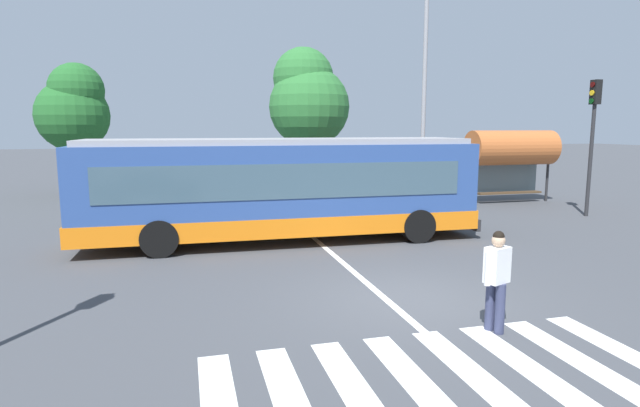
# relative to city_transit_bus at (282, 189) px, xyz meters

# --- Properties ---
(ground_plane) EXTENTS (160.00, 160.00, 0.00)m
(ground_plane) POSITION_rel_city_transit_bus_xyz_m (1.38, -5.84, -1.59)
(ground_plane) COLOR #424449
(city_transit_bus) EXTENTS (11.75, 2.81, 3.06)m
(city_transit_bus) POSITION_rel_city_transit_bus_xyz_m (0.00, 0.00, 0.00)
(city_transit_bus) COLOR black
(city_transit_bus) RESTS_ON ground_plane
(pedestrian_crossing_street) EXTENTS (0.55, 0.38, 1.72)m
(pedestrian_crossing_street) POSITION_rel_city_transit_bus_xyz_m (2.16, -7.70, -0.62)
(pedestrian_crossing_street) COLOR #333856
(pedestrian_crossing_street) RESTS_ON ground_plane
(parked_car_silver) EXTENTS (2.02, 4.58, 1.35)m
(parked_car_silver) POSITION_rel_city_transit_bus_xyz_m (-2.24, 9.96, -0.82)
(parked_car_silver) COLOR black
(parked_car_silver) RESTS_ON ground_plane
(parked_car_white) EXTENTS (1.92, 4.52, 1.35)m
(parked_car_white) POSITION_rel_city_transit_bus_xyz_m (0.50, 9.61, -0.82)
(parked_car_white) COLOR black
(parked_car_white) RESTS_ON ground_plane
(parked_car_teal) EXTENTS (2.01, 4.57, 1.35)m
(parked_car_teal) POSITION_rel_city_transit_bus_xyz_m (3.20, 9.41, -0.82)
(parked_car_teal) COLOR black
(parked_car_teal) RESTS_ON ground_plane
(parked_car_red) EXTENTS (2.05, 4.59, 1.35)m
(parked_car_red) POSITION_rel_city_transit_bus_xyz_m (5.86, 9.73, -0.82)
(parked_car_red) COLOR black
(parked_car_red) RESTS_ON ground_plane
(parked_car_blue) EXTENTS (2.12, 4.61, 1.35)m
(parked_car_blue) POSITION_rel_city_transit_bus_xyz_m (8.54, 9.35, -0.82)
(parked_car_blue) COLOR black
(parked_car_blue) RESTS_ON ground_plane
(traffic_light_far_corner) EXTENTS (0.33, 0.32, 5.13)m
(traffic_light_far_corner) POSITION_rel_city_transit_bus_xyz_m (12.14, 1.29, 1.83)
(traffic_light_far_corner) COLOR #28282B
(traffic_light_far_corner) RESTS_ON ground_plane
(bus_stop_shelter) EXTENTS (4.06, 1.54, 3.25)m
(bus_stop_shelter) POSITION_rel_city_transit_bus_xyz_m (11.41, 5.15, 0.83)
(bus_stop_shelter) COLOR #28282B
(bus_stop_shelter) RESTS_ON ground_plane
(twin_arm_street_lamp) EXTENTS (4.83, 0.32, 10.42)m
(twin_arm_street_lamp) POSITION_rel_city_transit_bus_xyz_m (7.81, 6.68, 4.73)
(twin_arm_street_lamp) COLOR #939399
(twin_arm_street_lamp) RESTS_ON ground_plane
(background_tree_left) EXTENTS (3.51, 3.51, 6.51)m
(background_tree_left) POSITION_rel_city_transit_bus_xyz_m (-7.96, 13.03, 2.72)
(background_tree_left) COLOR brown
(background_tree_left) RESTS_ON ground_plane
(background_tree_right) EXTENTS (4.79, 4.79, 8.08)m
(background_tree_right) POSITION_rel_city_transit_bus_xyz_m (4.44, 15.24, 3.50)
(background_tree_right) COLOR brown
(background_tree_right) RESTS_ON ground_plane
(crosswalk_painted_stripes) EXTENTS (6.51, 3.37, 0.01)m
(crosswalk_painted_stripes) POSITION_rel_city_transit_bus_xyz_m (0.58, -9.14, -1.58)
(crosswalk_painted_stripes) COLOR silver
(crosswalk_painted_stripes) RESTS_ON ground_plane
(lane_center_line) EXTENTS (0.16, 24.00, 0.01)m
(lane_center_line) POSITION_rel_city_transit_bus_xyz_m (1.02, -3.84, -1.58)
(lane_center_line) COLOR silver
(lane_center_line) RESTS_ON ground_plane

